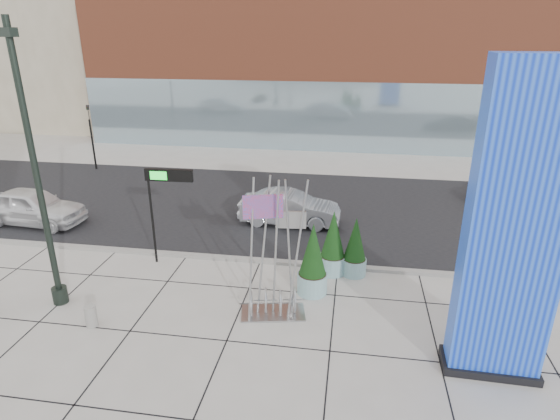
# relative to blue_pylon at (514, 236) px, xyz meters

# --- Properties ---
(ground) EXTENTS (160.00, 160.00, 0.00)m
(ground) POSITION_rel_blue_pylon_xyz_m (-8.22, 1.05, -3.88)
(ground) COLOR #9E9991
(ground) RESTS_ON ground
(street_asphalt) EXTENTS (80.00, 12.00, 0.02)m
(street_asphalt) POSITION_rel_blue_pylon_xyz_m (-8.22, 11.05, -3.87)
(street_asphalt) COLOR black
(street_asphalt) RESTS_ON ground
(curb_edge) EXTENTS (80.00, 0.30, 0.12)m
(curb_edge) POSITION_rel_blue_pylon_xyz_m (-8.22, 5.05, -3.82)
(curb_edge) COLOR gray
(curb_edge) RESTS_ON ground
(tower_podium) EXTENTS (34.00, 10.00, 11.00)m
(tower_podium) POSITION_rel_blue_pylon_xyz_m (-7.22, 28.05, 1.62)
(tower_podium) COLOR #9B482D
(tower_podium) RESTS_ON ground
(tower_glass_front) EXTENTS (34.00, 0.60, 5.00)m
(tower_glass_front) POSITION_rel_blue_pylon_xyz_m (-7.22, 23.25, -1.38)
(tower_glass_front) COLOR #8CA5B2
(tower_glass_front) RESTS_ON ground
(blue_pylon) EXTENTS (2.44, 1.14, 8.04)m
(blue_pylon) POSITION_rel_blue_pylon_xyz_m (0.00, 0.00, 0.00)
(blue_pylon) COLOR #0D31D0
(blue_pylon) RESTS_ON ground
(lamp_post) EXTENTS (0.60, 0.49, 8.85)m
(lamp_post) POSITION_rel_blue_pylon_xyz_m (-13.20, 1.21, -0.26)
(lamp_post) COLOR black
(lamp_post) RESTS_ON ground
(public_art_sculpture) EXTENTS (2.16, 1.37, 4.57)m
(public_art_sculpture) POSITION_rel_blue_pylon_xyz_m (-6.11, 1.65, -2.69)
(public_art_sculpture) COLOR #A8AAAC
(public_art_sculpture) RESTS_ON ground
(concrete_bollard) EXTENTS (0.35, 0.35, 0.69)m
(concrete_bollard) POSITION_rel_blue_pylon_xyz_m (-11.49, 0.14, -3.54)
(concrete_bollard) COLOR gray
(concrete_bollard) RESTS_ON ground
(overhead_street_sign) EXTENTS (1.78, 0.23, 3.77)m
(overhead_street_sign) POSITION_rel_blue_pylon_xyz_m (-10.58, 4.45, -0.64)
(overhead_street_sign) COLOR black
(overhead_street_sign) RESTS_ON ground
(round_planter_east) EXTENTS (0.90, 0.90, 2.26)m
(round_planter_east) POSITION_rel_blue_pylon_xyz_m (-3.62, 4.65, -2.82)
(round_planter_east) COLOR #86B1B4
(round_planter_east) RESTS_ON ground
(round_planter_mid) EXTENTS (1.03, 1.03, 2.57)m
(round_planter_mid) POSITION_rel_blue_pylon_xyz_m (-5.02, 3.13, -2.67)
(round_planter_mid) COLOR #86B1B4
(round_planter_mid) RESTS_ON ground
(round_planter_west) EXTENTS (0.98, 0.98, 2.46)m
(round_planter_west) POSITION_rel_blue_pylon_xyz_m (-4.42, 4.65, -2.72)
(round_planter_west) COLOR #86B1B4
(round_planter_west) RESTS_ON ground
(car_white_west) EXTENTS (5.00, 2.30, 1.66)m
(car_white_west) POSITION_rel_blue_pylon_xyz_m (-18.34, 7.21, -3.05)
(car_white_west) COLOR white
(car_white_west) RESTS_ON ground
(car_silver_mid) EXTENTS (4.66, 1.76, 1.52)m
(car_silver_mid) POSITION_rel_blue_pylon_xyz_m (-6.62, 9.04, -3.13)
(car_silver_mid) COLOR #A1A3A9
(car_silver_mid) RESTS_ON ground
(car_dark_east) EXTENTS (4.69, 2.15, 1.33)m
(car_dark_east) POSITION_rel_blue_pylon_xyz_m (4.59, 13.27, -3.22)
(car_dark_east) COLOR black
(car_dark_east) RESTS_ON ground
(traffic_signal) EXTENTS (0.15, 0.18, 4.10)m
(traffic_signal) POSITION_rel_blue_pylon_xyz_m (-20.22, 16.05, -1.58)
(traffic_signal) COLOR black
(traffic_signal) RESTS_ON ground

